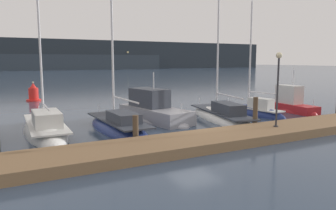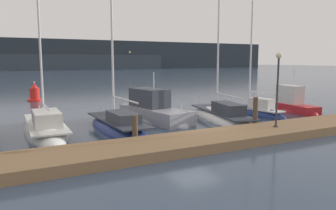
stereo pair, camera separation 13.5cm
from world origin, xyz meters
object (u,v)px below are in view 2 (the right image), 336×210
(channel_buoy, at_px, (35,94))
(dock_lamppost, at_px, (278,77))
(sailboat_berth_2, at_px, (46,130))
(motorboat_berth_7, at_px, (293,108))
(sailboat_berth_6, at_px, (254,113))
(motorboat_berth_4, at_px, (154,115))
(sailboat_berth_5, at_px, (221,118))
(sailboat_berth_3, at_px, (118,129))

(channel_buoy, bearing_deg, dock_lamppost, -65.53)
(sailboat_berth_2, height_order, dock_lamppost, sailboat_berth_2)
(motorboat_berth_7, bearing_deg, sailboat_berth_2, 176.76)
(sailboat_berth_6, bearing_deg, motorboat_berth_4, 170.05)
(motorboat_berth_7, relative_size, dock_lamppost, 1.19)
(channel_buoy, distance_m, dock_lamppost, 24.05)
(sailboat_berth_5, xyz_separation_m, motorboat_berth_7, (7.04, 0.38, 0.20))
(sailboat_berth_3, distance_m, dock_lamppost, 9.11)
(sailboat_berth_3, relative_size, sailboat_berth_5, 1.01)
(sailboat_berth_3, relative_size, motorboat_berth_7, 2.39)
(sailboat_berth_2, xyz_separation_m, sailboat_berth_3, (3.68, -1.45, -0.01))
(channel_buoy, bearing_deg, motorboat_berth_4, -68.31)
(motorboat_berth_4, relative_size, sailboat_berth_5, 0.61)
(motorboat_berth_4, xyz_separation_m, channel_buoy, (-5.95, 14.96, 0.34))
(dock_lamppost, bearing_deg, sailboat_berth_5, 89.13)
(sailboat_berth_3, distance_m, sailboat_berth_5, 7.21)
(sailboat_berth_2, distance_m, sailboat_berth_6, 14.32)
(motorboat_berth_7, xyz_separation_m, channel_buoy, (-17.03, 16.52, 0.38))
(sailboat_berth_6, height_order, dock_lamppost, sailboat_berth_6)
(sailboat_berth_3, bearing_deg, motorboat_berth_4, 32.10)
(sailboat_berth_2, distance_m, sailboat_berth_3, 3.96)
(sailboat_berth_6, bearing_deg, sailboat_berth_5, -169.45)
(channel_buoy, bearing_deg, sailboat_berth_5, -59.42)
(sailboat_berth_2, bearing_deg, channel_buoy, 86.65)
(sailboat_berth_2, height_order, sailboat_berth_6, sailboat_berth_2)
(sailboat_berth_2, xyz_separation_m, dock_lamppost, (10.82, -6.28, 2.96))
(sailboat_berth_6, distance_m, channel_buoy, 21.08)
(motorboat_berth_4, bearing_deg, sailboat_berth_2, -175.50)
(sailboat_berth_2, xyz_separation_m, sailboat_berth_6, (14.30, -0.77, 0.01))
(sailboat_berth_3, bearing_deg, channel_buoy, 99.29)
(motorboat_berth_7, height_order, dock_lamppost, dock_lamppost)
(sailboat_berth_2, xyz_separation_m, sailboat_berth_5, (10.89, -1.40, -0.00))
(channel_buoy, height_order, dock_lamppost, dock_lamppost)
(sailboat_berth_5, bearing_deg, sailboat_berth_2, 172.67)
(motorboat_berth_4, height_order, sailboat_berth_5, sailboat_berth_5)
(sailboat_berth_3, height_order, channel_buoy, sailboat_berth_3)
(motorboat_berth_4, distance_m, channel_buoy, 16.10)
(dock_lamppost, bearing_deg, sailboat_berth_2, 149.88)
(sailboat_berth_5, relative_size, dock_lamppost, 2.81)
(sailboat_berth_2, distance_m, motorboat_berth_4, 6.88)
(sailboat_berth_3, distance_m, sailboat_berth_6, 10.64)
(sailboat_berth_6, bearing_deg, dock_lamppost, -122.28)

